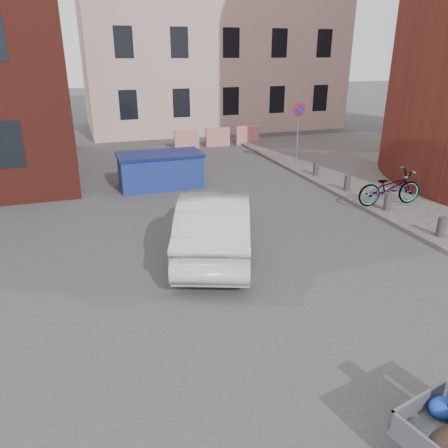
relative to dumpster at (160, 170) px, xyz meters
name	(u,v)px	position (x,y,z in m)	size (l,w,h in m)	color
ground	(248,300)	(0.12, -8.54, -0.65)	(120.00, 120.00, 0.00)	#38383A
building_pink	(210,13)	(6.12, 13.46, 6.35)	(16.00, 8.00, 14.00)	beige
no_parking_sign	(299,121)	(6.12, 0.94, 1.37)	(0.60, 0.09, 2.65)	gray
bollards	(388,202)	(6.12, -5.14, -0.25)	(0.22, 9.02, 0.55)	#3A3A3D
barriers	(218,137)	(4.32, 6.46, -0.15)	(4.70, 0.18, 1.00)	red
dumpster	(160,170)	(0.00, 0.00, 0.00)	(3.06, 1.59, 1.28)	navy
silver_car	(215,223)	(0.19, -6.09, 0.14)	(1.65, 4.74, 1.56)	#B0B2B8
bicycle	(390,187)	(6.50, -4.69, 0.04)	(0.75, 2.16, 1.13)	black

